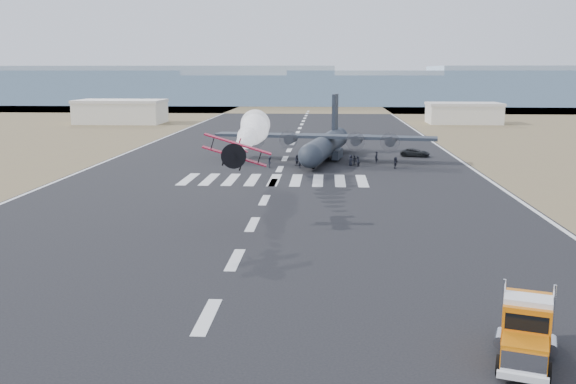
# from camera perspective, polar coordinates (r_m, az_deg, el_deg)

# --- Properties ---
(ground) EXTENTS (500.00, 500.00, 0.00)m
(ground) POSITION_cam_1_polar(r_m,az_deg,el_deg) (40.10, -7.20, -10.94)
(ground) COLOR black
(ground) RESTS_ON ground
(scrub_far) EXTENTS (500.00, 80.00, 0.00)m
(scrub_far) POSITION_cam_1_polar(r_m,az_deg,el_deg) (267.10, 1.98, 7.53)
(scrub_far) COLOR olive
(scrub_far) RESTS_ON ground
(runway_markings) EXTENTS (60.00, 260.00, 0.01)m
(runway_markings) POSITION_cam_1_polar(r_m,az_deg,el_deg) (97.98, -0.74, 2.05)
(runway_markings) COLOR silver
(runway_markings) RESTS_ON ground
(ridge_seg_b) EXTENTS (150.00, 50.00, 15.00)m
(ridge_seg_b) POSITION_cam_1_polar(r_m,az_deg,el_deg) (326.87, -21.57, 8.69)
(ridge_seg_b) COLOR #8A9DAF
(ridge_seg_b) RESTS_ON ground
(ridge_seg_c) EXTENTS (150.00, 50.00, 17.00)m
(ridge_seg_c) POSITION_cam_1_polar(r_m,az_deg,el_deg) (305.32, -10.31, 9.35)
(ridge_seg_c) COLOR #8A9DAF
(ridge_seg_c) RESTS_ON ground
(ridge_seg_d) EXTENTS (150.00, 50.00, 13.00)m
(ridge_seg_d) POSITION_cam_1_polar(r_m,az_deg,el_deg) (296.80, 2.14, 9.10)
(ridge_seg_d) COLOR #8A9DAF
(ridge_seg_d) RESTS_ON ground
(ridge_seg_e) EXTENTS (150.00, 50.00, 15.00)m
(ridge_seg_e) POSITION_cam_1_polar(r_m,az_deg,el_deg) (302.27, 14.72, 8.98)
(ridge_seg_e) COLOR #8A9DAF
(ridge_seg_e) RESTS_ON ground
(hangar_left) EXTENTS (24.50, 14.50, 6.70)m
(hangar_left) POSITION_cam_1_polar(r_m,az_deg,el_deg) (191.34, -14.63, 6.96)
(hangar_left) COLOR beige
(hangar_left) RESTS_ON ground
(hangar_right) EXTENTS (20.50, 12.50, 5.90)m
(hangar_right) POSITION_cam_1_polar(r_m,az_deg,el_deg) (190.95, 15.34, 6.80)
(hangar_right) COLOR beige
(hangar_right) RESTS_ON ground
(semi_truck) EXTENTS (4.35, 7.66, 3.38)m
(semi_truck) POSITION_cam_1_polar(r_m,az_deg,el_deg) (35.99, 20.43, -11.30)
(semi_truck) COLOR black
(semi_truck) RESTS_ON ground
(aerobatic_biplane) EXTENTS (6.29, 5.83, 3.38)m
(aerobatic_biplane) POSITION_cam_1_polar(r_m,az_deg,el_deg) (60.92, -4.69, 3.60)
(aerobatic_biplane) COLOR #AA0B23
(smoke_trail) EXTENTS (4.09, 27.59, 4.09)m
(smoke_trail) POSITION_cam_1_polar(r_m,az_deg,el_deg) (83.64, -3.01, 5.67)
(smoke_trail) COLOR white
(transport_aircraft) EXTENTS (36.87, 30.22, 10.65)m
(transport_aircraft) POSITION_cam_1_polar(r_m,az_deg,el_deg) (108.40, 3.36, 4.33)
(transport_aircraft) COLOR #1D212B
(transport_aircraft) RESTS_ON ground
(support_vehicle) EXTENTS (5.53, 3.61, 1.41)m
(support_vehicle) POSITION_cam_1_polar(r_m,az_deg,el_deg) (114.50, 11.23, 3.45)
(support_vehicle) COLOR black
(support_vehicle) RESTS_ON ground
(crew_a) EXTENTS (0.72, 0.76, 1.66)m
(crew_a) POSITION_cam_1_polar(r_m,az_deg,el_deg) (98.99, 1.06, 2.62)
(crew_a) COLOR black
(crew_a) RESTS_ON ground
(crew_b) EXTENTS (0.86, 0.94, 1.65)m
(crew_b) POSITION_cam_1_polar(r_m,az_deg,el_deg) (101.06, 6.19, 2.72)
(crew_b) COLOR black
(crew_b) RESTS_ON ground
(crew_c) EXTENTS (0.54, 1.14, 1.75)m
(crew_c) POSITION_cam_1_polar(r_m,az_deg,el_deg) (99.47, -1.63, 2.68)
(crew_c) COLOR black
(crew_c) RESTS_ON ground
(crew_d) EXTENTS (0.95, 1.01, 1.57)m
(crew_d) POSITION_cam_1_polar(r_m,az_deg,el_deg) (102.77, 5.92, 2.84)
(crew_d) COLOR black
(crew_d) RESTS_ON ground
(crew_e) EXTENTS (0.98, 0.91, 1.72)m
(crew_e) POSITION_cam_1_polar(r_m,az_deg,el_deg) (101.81, 5.60, 2.81)
(crew_e) COLOR black
(crew_e) RESTS_ON ground
(crew_f) EXTENTS (0.95, 1.73, 1.78)m
(crew_f) POSITION_cam_1_polar(r_m,az_deg,el_deg) (99.92, 9.53, 2.59)
(crew_f) COLOR black
(crew_f) RESTS_ON ground
(crew_g) EXTENTS (0.75, 0.82, 1.87)m
(crew_g) POSITION_cam_1_polar(r_m,az_deg,el_deg) (105.33, 7.86, 3.07)
(crew_g) COLOR black
(crew_g) RESTS_ON ground
(crew_h) EXTENTS (0.98, 0.86, 1.73)m
(crew_h) POSITION_cam_1_polar(r_m,az_deg,el_deg) (101.17, 0.81, 2.82)
(crew_h) COLOR black
(crew_h) RESTS_ON ground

